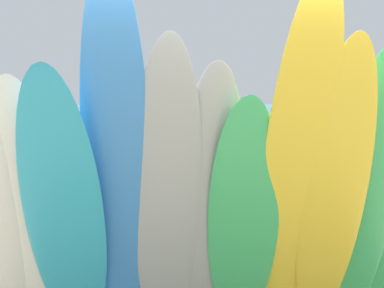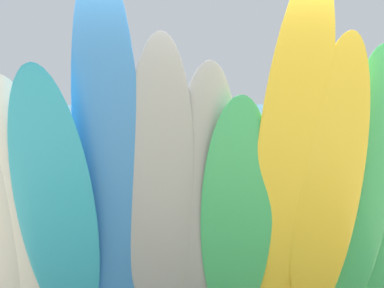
% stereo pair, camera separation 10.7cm
% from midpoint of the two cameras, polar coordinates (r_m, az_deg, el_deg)
% --- Properties ---
extents(ground, '(60.00, 60.00, 0.00)m').
position_cam_midpoint_polar(ground, '(17.68, -3.54, 0.97)').
color(ground, '#D3BC8C').
extents(ocean_water, '(60.00, 40.00, 0.02)m').
position_cam_midpoint_polar(ocean_water, '(35.84, -4.37, 4.22)').
color(ocean_water, teal).
rests_on(ocean_water, ground).
extents(surfboard_rack, '(3.92, 0.07, 0.69)m').
position_cam_midpoint_polar(surfboard_rack, '(3.86, 2.51, -14.00)').
color(surfboard_rack, brown).
rests_on(surfboard_rack, ground).
extents(surfboard_white_1, '(0.61, 0.70, 2.08)m').
position_cam_midpoint_polar(surfboard_white_1, '(3.29, -21.98, -9.53)').
color(surfboard_white_1, white).
rests_on(surfboard_white_1, ground).
extents(surfboard_teal_2, '(0.61, 0.82, 2.14)m').
position_cam_midpoint_polar(surfboard_teal_2, '(3.11, -17.87, -9.69)').
color(surfboard_teal_2, '#289EC6').
rests_on(surfboard_teal_2, ground).
extents(surfboard_blue_3, '(0.48, 0.82, 2.78)m').
position_cam_midpoint_polar(surfboard_blue_3, '(2.98, -11.18, -3.85)').
color(surfboard_blue_3, '#337AD1').
rests_on(surfboard_blue_3, ground).
extents(surfboard_grey_4, '(0.56, 0.69, 2.34)m').
position_cam_midpoint_polar(surfboard_grey_4, '(3.08, -4.43, -7.58)').
color(surfboard_grey_4, '#999EA3').
rests_on(surfboard_grey_4, ground).
extents(surfboard_grey_5, '(0.57, 0.66, 2.17)m').
position_cam_midpoint_polar(surfboard_grey_5, '(3.19, 1.38, -8.60)').
color(surfboard_grey_5, '#999EA3').
rests_on(surfboard_grey_5, ground).
extents(surfboard_green_6, '(0.59, 0.65, 1.94)m').
position_cam_midpoint_polar(surfboard_green_6, '(3.21, 6.02, -10.66)').
color(surfboard_green_6, '#38B266').
rests_on(surfboard_green_6, ground).
extents(surfboard_yellow_7, '(0.50, 0.93, 2.71)m').
position_cam_midpoint_polar(surfboard_yellow_7, '(3.08, 12.91, -4.19)').
color(surfboard_yellow_7, yellow).
rests_on(surfboard_yellow_7, ground).
extents(surfboard_yellow_8, '(0.55, 0.80, 2.34)m').
position_cam_midpoint_polar(surfboard_yellow_8, '(3.26, 17.70, -7.06)').
color(surfboard_yellow_8, yellow).
rests_on(surfboard_yellow_8, ground).
extents(surfboard_green_9, '(0.52, 0.68, 2.28)m').
position_cam_midpoint_polar(surfboard_green_9, '(3.48, 21.77, -6.81)').
color(surfboard_green_9, '#38B266').
rests_on(surfboard_green_9, ground).
extents(beachgoer_by_water, '(0.58, 0.36, 1.63)m').
position_cam_midpoint_polar(beachgoer_by_water, '(9.35, 10.89, 0.95)').
color(beachgoer_by_water, '#9E704C').
rests_on(beachgoer_by_water, ground).
extents(beachgoer_photographing, '(0.62, 0.26, 1.63)m').
position_cam_midpoint_polar(beachgoer_photographing, '(6.86, 14.05, -1.44)').
color(beachgoer_photographing, brown).
rests_on(beachgoer_photographing, ground).
extents(beach_chair_striped, '(0.72, 0.82, 0.82)m').
position_cam_midpoint_polar(beach_chair_striped, '(7.71, 22.28, -4.67)').
color(beach_chair_striped, '#B7B7BC').
rests_on(beach_chair_striped, ground).
extents(distant_boat, '(3.15, 0.68, 0.25)m').
position_cam_midpoint_polar(distant_boat, '(24.06, 12.17, 2.79)').
color(distant_boat, silver).
rests_on(distant_boat, ground).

